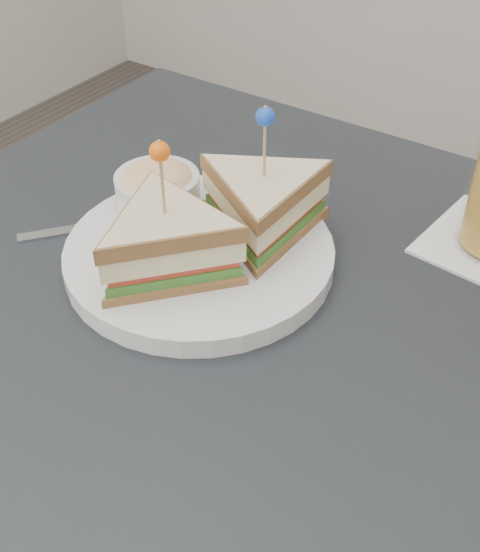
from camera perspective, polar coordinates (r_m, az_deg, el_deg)
The scene contains 4 objects.
table at distance 0.66m, azimuth -1.21°, elevation -8.56°, with size 0.80×0.80×0.75m.
plate_meal at distance 0.65m, azimuth -2.79°, elevation 4.13°, with size 0.33×0.33×0.15m.
cutlery_fork at distance 0.74m, azimuth -10.13°, elevation 4.40°, with size 0.13×0.16×0.01m.
cutlery_knife at distance 0.74m, azimuth -6.74°, elevation 5.23°, with size 0.05×0.20×0.01m.
Camera 1 is at (0.26, -0.36, 1.17)m, focal length 45.00 mm.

